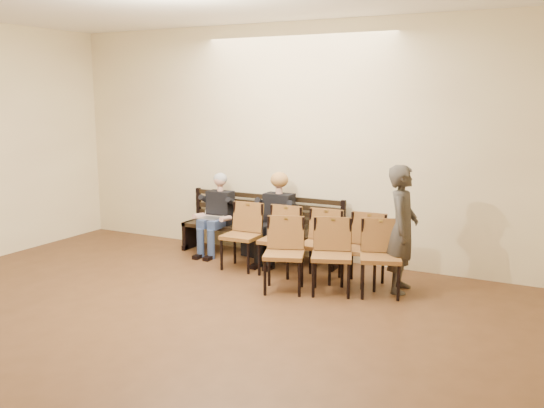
{
  "coord_description": "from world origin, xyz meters",
  "views": [
    {
      "loc": [
        3.88,
        -3.23,
        2.45
      ],
      "look_at": [
        0.08,
        4.05,
        0.96
      ],
      "focal_mm": 40.0,
      "sensor_mm": 36.0,
      "label": 1
    }
  ],
  "objects_px": {
    "seated_woman": "(276,221)",
    "seated_man": "(217,216)",
    "passerby": "(403,219)",
    "bench": "(260,242)",
    "chair_row_front": "(299,243)",
    "water_bottle": "(273,228)",
    "bag": "(254,248)",
    "chair_row_back": "(332,257)",
    "laptop": "(210,218)"
  },
  "relations": [
    {
      "from": "seated_man",
      "to": "laptop",
      "type": "bearing_deg",
      "value": -107.81
    },
    {
      "from": "water_bottle",
      "to": "bag",
      "type": "relative_size",
      "value": 0.72
    },
    {
      "from": "seated_man",
      "to": "laptop",
      "type": "relative_size",
      "value": 3.43
    },
    {
      "from": "water_bottle",
      "to": "passerby",
      "type": "xyz_separation_m",
      "value": [
        1.92,
        -0.21,
        0.35
      ]
    },
    {
      "from": "seated_woman",
      "to": "water_bottle",
      "type": "bearing_deg",
      "value": -70.84
    },
    {
      "from": "laptop",
      "to": "passerby",
      "type": "height_order",
      "value": "passerby"
    },
    {
      "from": "laptop",
      "to": "water_bottle",
      "type": "distance_m",
      "value": 1.17
    },
    {
      "from": "chair_row_front",
      "to": "chair_row_back",
      "type": "bearing_deg",
      "value": -36.35
    },
    {
      "from": "chair_row_back",
      "to": "bag",
      "type": "bearing_deg",
      "value": 127.03
    },
    {
      "from": "laptop",
      "to": "water_bottle",
      "type": "height_order",
      "value": "same"
    },
    {
      "from": "chair_row_front",
      "to": "water_bottle",
      "type": "bearing_deg",
      "value": 151.92
    },
    {
      "from": "passerby",
      "to": "chair_row_back",
      "type": "distance_m",
      "value": 1.0
    },
    {
      "from": "seated_woman",
      "to": "laptop",
      "type": "distance_m",
      "value": 1.08
    },
    {
      "from": "bench",
      "to": "seated_man",
      "type": "height_order",
      "value": "seated_man"
    },
    {
      "from": "laptop",
      "to": "chair_row_front",
      "type": "bearing_deg",
      "value": -10.75
    },
    {
      "from": "seated_man",
      "to": "water_bottle",
      "type": "distance_m",
      "value": 1.15
    },
    {
      "from": "bench",
      "to": "chair_row_front",
      "type": "height_order",
      "value": "chair_row_front"
    },
    {
      "from": "laptop",
      "to": "seated_woman",
      "type": "bearing_deg",
      "value": 9.52
    },
    {
      "from": "seated_woman",
      "to": "bench",
      "type": "bearing_deg",
      "value": 160.32
    },
    {
      "from": "bench",
      "to": "bag",
      "type": "height_order",
      "value": "bench"
    },
    {
      "from": "water_bottle",
      "to": "chair_row_back",
      "type": "height_order",
      "value": "chair_row_back"
    },
    {
      "from": "water_bottle",
      "to": "passerby",
      "type": "relative_size",
      "value": 0.14
    },
    {
      "from": "seated_man",
      "to": "passerby",
      "type": "xyz_separation_m",
      "value": [
        3.04,
        -0.48,
        0.33
      ]
    },
    {
      "from": "water_bottle",
      "to": "chair_row_back",
      "type": "xyz_separation_m",
      "value": [
        1.19,
        -0.71,
        -0.11
      ]
    },
    {
      "from": "seated_man",
      "to": "chair_row_front",
      "type": "height_order",
      "value": "seated_man"
    },
    {
      "from": "laptop",
      "to": "chair_row_front",
      "type": "distance_m",
      "value": 1.75
    },
    {
      "from": "passerby",
      "to": "chair_row_front",
      "type": "bearing_deg",
      "value": 85.72
    },
    {
      "from": "bench",
      "to": "water_bottle",
      "type": "bearing_deg",
      "value": -42.01
    },
    {
      "from": "laptop",
      "to": "seated_man",
      "type": "bearing_deg",
      "value": 74.5
    },
    {
      "from": "bench",
      "to": "seated_man",
      "type": "bearing_deg",
      "value": -170.16
    },
    {
      "from": "seated_man",
      "to": "chair_row_front",
      "type": "xyz_separation_m",
      "value": [
        1.66,
        -0.53,
        -0.12
      ]
    },
    {
      "from": "bench",
      "to": "bag",
      "type": "xyz_separation_m",
      "value": [
        -0.11,
        0.01,
        -0.1
      ]
    },
    {
      "from": "bench",
      "to": "passerby",
      "type": "height_order",
      "value": "passerby"
    },
    {
      "from": "laptop",
      "to": "chair_row_front",
      "type": "height_order",
      "value": "chair_row_front"
    },
    {
      "from": "seated_man",
      "to": "passerby",
      "type": "relative_size",
      "value": 0.65
    },
    {
      "from": "seated_man",
      "to": "bench",
      "type": "bearing_deg",
      "value": 9.84
    },
    {
      "from": "laptop",
      "to": "chair_row_back",
      "type": "height_order",
      "value": "chair_row_back"
    },
    {
      "from": "water_bottle",
      "to": "chair_row_back",
      "type": "distance_m",
      "value": 1.39
    },
    {
      "from": "bench",
      "to": "chair_row_front",
      "type": "relative_size",
      "value": 1.14
    },
    {
      "from": "seated_woman",
      "to": "seated_man",
      "type": "bearing_deg",
      "value": 180.0
    },
    {
      "from": "bag",
      "to": "chair_row_back",
      "type": "distance_m",
      "value": 2.08
    },
    {
      "from": "passerby",
      "to": "seated_woman",
      "type": "bearing_deg",
      "value": 70.27
    },
    {
      "from": "laptop",
      "to": "bench",
      "type": "bearing_deg",
      "value": 21.47
    },
    {
      "from": "seated_woman",
      "to": "water_bottle",
      "type": "height_order",
      "value": "seated_woman"
    },
    {
      "from": "bag",
      "to": "passerby",
      "type": "bearing_deg",
      "value": -13.98
    },
    {
      "from": "seated_man",
      "to": "bag",
      "type": "relative_size",
      "value": 3.4
    },
    {
      "from": "seated_man",
      "to": "chair_row_back",
      "type": "distance_m",
      "value": 2.51
    },
    {
      "from": "water_bottle",
      "to": "bench",
      "type": "bearing_deg",
      "value": 137.99
    },
    {
      "from": "seated_man",
      "to": "water_bottle",
      "type": "relative_size",
      "value": 4.74
    },
    {
      "from": "bench",
      "to": "passerby",
      "type": "relative_size",
      "value": 1.41
    }
  ]
}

